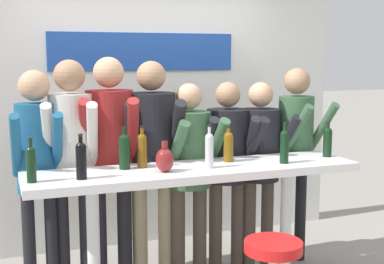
{
  "coord_description": "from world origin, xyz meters",
  "views": [
    {
      "loc": [
        -1.36,
        -3.6,
        1.86
      ],
      "look_at": [
        0.0,
        0.09,
        1.29
      ],
      "focal_mm": 50.0,
      "sensor_mm": 36.0,
      "label": 1
    }
  ],
  "objects_px": {
    "person_rightmost": "(296,142)",
    "person_center_left": "(110,146)",
    "person_far_right": "(260,154)",
    "person_center": "(152,147)",
    "person_right": "(227,155)",
    "wine_bottle_1": "(328,140)",
    "wine_bottle_6": "(284,145)",
    "wine_bottle_3": "(81,159)",
    "decorative_vase": "(165,160)",
    "person_left": "(72,149)",
    "person_far_left": "(37,157)",
    "person_center_right": "(189,160)",
    "wine_bottle_2": "(125,149)",
    "wine_bottle_7": "(228,145)",
    "tasting_table": "(196,189)",
    "wine_bottle_4": "(209,149)",
    "wine_bottle_5": "(31,162)",
    "wine_bottle_0": "(142,149)"
  },
  "relations": [
    {
      "from": "wine_bottle_3",
      "to": "person_far_left",
      "type": "bearing_deg",
      "value": 113.73
    },
    {
      "from": "person_left",
      "to": "person_right",
      "type": "bearing_deg",
      "value": 9.54
    },
    {
      "from": "person_rightmost",
      "to": "wine_bottle_5",
      "type": "height_order",
      "value": "person_rightmost"
    },
    {
      "from": "person_left",
      "to": "person_far_right",
      "type": "distance_m",
      "value": 1.61
    },
    {
      "from": "person_far_right",
      "to": "decorative_vase",
      "type": "xyz_separation_m",
      "value": [
        -1.03,
        -0.53,
        0.12
      ]
    },
    {
      "from": "person_center_left",
      "to": "wine_bottle_7",
      "type": "bearing_deg",
      "value": -15.08
    },
    {
      "from": "wine_bottle_2",
      "to": "wine_bottle_1",
      "type": "bearing_deg",
      "value": -3.53
    },
    {
      "from": "person_center_left",
      "to": "wine_bottle_5",
      "type": "height_order",
      "value": "person_center_left"
    },
    {
      "from": "wine_bottle_6",
      "to": "decorative_vase",
      "type": "bearing_deg",
      "value": 178.63
    },
    {
      "from": "wine_bottle_1",
      "to": "tasting_table",
      "type": "bearing_deg",
      "value": -179.0
    },
    {
      "from": "wine_bottle_5",
      "to": "wine_bottle_2",
      "type": "bearing_deg",
      "value": 16.38
    },
    {
      "from": "person_far_left",
      "to": "person_rightmost",
      "type": "bearing_deg",
      "value": 2.04
    },
    {
      "from": "person_center_left",
      "to": "wine_bottle_6",
      "type": "bearing_deg",
      "value": -15.57
    },
    {
      "from": "person_right",
      "to": "wine_bottle_3",
      "type": "bearing_deg",
      "value": -144.0
    },
    {
      "from": "tasting_table",
      "to": "wine_bottle_3",
      "type": "distance_m",
      "value": 0.9
    },
    {
      "from": "person_center_left",
      "to": "wine_bottle_5",
      "type": "distance_m",
      "value": 0.88
    },
    {
      "from": "person_center",
      "to": "wine_bottle_3",
      "type": "bearing_deg",
      "value": -127.56
    },
    {
      "from": "wine_bottle_1",
      "to": "decorative_vase",
      "type": "relative_size",
      "value": 1.32
    },
    {
      "from": "person_center_left",
      "to": "person_rightmost",
      "type": "bearing_deg",
      "value": 8.79
    },
    {
      "from": "tasting_table",
      "to": "person_center",
      "type": "height_order",
      "value": "person_center"
    },
    {
      "from": "person_far_left",
      "to": "person_center_right",
      "type": "relative_size",
      "value": 1.07
    },
    {
      "from": "person_center_left",
      "to": "person_center",
      "type": "height_order",
      "value": "person_center_left"
    },
    {
      "from": "wine_bottle_4",
      "to": "person_far_right",
      "type": "bearing_deg",
      "value": 37.07
    },
    {
      "from": "wine_bottle_2",
      "to": "person_center_left",
      "type": "bearing_deg",
      "value": 92.79
    },
    {
      "from": "person_left",
      "to": "person_far_left",
      "type": "bearing_deg",
      "value": -166.72
    },
    {
      "from": "wine_bottle_1",
      "to": "person_center_left",
      "type": "bearing_deg",
      "value": 162.85
    },
    {
      "from": "person_center",
      "to": "wine_bottle_6",
      "type": "bearing_deg",
      "value": -25.25
    },
    {
      "from": "person_rightmost",
      "to": "wine_bottle_2",
      "type": "bearing_deg",
      "value": -179.4
    },
    {
      "from": "wine_bottle_6",
      "to": "wine_bottle_7",
      "type": "distance_m",
      "value": 0.43
    },
    {
      "from": "person_center_left",
      "to": "person_rightmost",
      "type": "distance_m",
      "value": 1.64
    },
    {
      "from": "wine_bottle_1",
      "to": "wine_bottle_3",
      "type": "distance_m",
      "value": 1.99
    },
    {
      "from": "person_center_left",
      "to": "person_right",
      "type": "distance_m",
      "value": 1.01
    },
    {
      "from": "wine_bottle_1",
      "to": "decorative_vase",
      "type": "distance_m",
      "value": 1.41
    },
    {
      "from": "person_rightmost",
      "to": "wine_bottle_0",
      "type": "bearing_deg",
      "value": -178.58
    },
    {
      "from": "person_center",
      "to": "person_rightmost",
      "type": "bearing_deg",
      "value": 6.69
    },
    {
      "from": "wine_bottle_2",
      "to": "wine_bottle_6",
      "type": "xyz_separation_m",
      "value": [
        1.19,
        -0.22,
        -0.0
      ]
    },
    {
      "from": "person_center_right",
      "to": "wine_bottle_0",
      "type": "relative_size",
      "value": 5.3
    },
    {
      "from": "wine_bottle_6",
      "to": "person_center_left",
      "type": "bearing_deg",
      "value": 152.43
    },
    {
      "from": "person_center_right",
      "to": "person_rightmost",
      "type": "height_order",
      "value": "person_rightmost"
    },
    {
      "from": "tasting_table",
      "to": "person_right",
      "type": "bearing_deg",
      "value": 46.44
    },
    {
      "from": "person_rightmost",
      "to": "wine_bottle_3",
      "type": "height_order",
      "value": "person_rightmost"
    },
    {
      "from": "wine_bottle_1",
      "to": "wine_bottle_7",
      "type": "bearing_deg",
      "value": 173.91
    },
    {
      "from": "person_far_right",
      "to": "person_center",
      "type": "bearing_deg",
      "value": 169.23
    },
    {
      "from": "tasting_table",
      "to": "wine_bottle_0",
      "type": "xyz_separation_m",
      "value": [
        -0.37,
        0.13,
        0.3
      ]
    },
    {
      "from": "person_rightmost",
      "to": "wine_bottle_5",
      "type": "xyz_separation_m",
      "value": [
        -2.28,
        -0.52,
        0.07
      ]
    },
    {
      "from": "person_center",
      "to": "person_right",
      "type": "distance_m",
      "value": 0.67
    },
    {
      "from": "person_center",
      "to": "wine_bottle_1",
      "type": "xyz_separation_m",
      "value": [
        1.33,
        -0.5,
        0.05
      ]
    },
    {
      "from": "wine_bottle_3",
      "to": "wine_bottle_5",
      "type": "distance_m",
      "value": 0.32
    },
    {
      "from": "person_rightmost",
      "to": "person_center_left",
      "type": "bearing_deg",
      "value": 166.14
    },
    {
      "from": "wine_bottle_0",
      "to": "wine_bottle_3",
      "type": "height_order",
      "value": "wine_bottle_0"
    }
  ]
}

